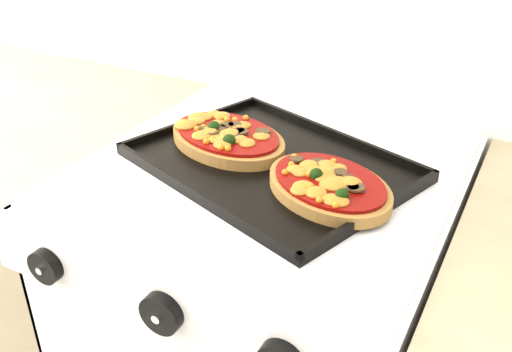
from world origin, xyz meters
The scene contains 6 objects.
control_panel centered at (-0.01, 1.39, 0.85)m, with size 0.60×0.02×0.09m, color white.
knob_left centered at (-0.20, 1.37, 0.85)m, with size 0.05×0.05×0.02m, color black.
knob_center centered at (0.00, 1.37, 0.85)m, with size 0.06×0.06×0.02m, color black.
baking_tray centered at (0.00, 1.69, 0.92)m, with size 0.43×0.32×0.02m, color black.
pizza_left centered at (-0.10, 1.71, 0.94)m, with size 0.23×0.15×0.03m, color #A57839, non-canonical shape.
pizza_right centered at (0.12, 1.64, 0.94)m, with size 0.21×0.15×0.03m, color #A57839, non-canonical shape.
Camera 1 is at (0.36, 0.95, 1.36)m, focal length 40.00 mm.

